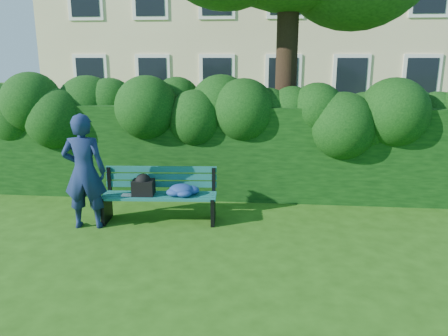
# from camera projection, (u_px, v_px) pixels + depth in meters

# --- Properties ---
(ground) EXTENTS (80.00, 80.00, 0.00)m
(ground) POSITION_uv_depth(u_px,v_px,m) (220.00, 237.00, 6.72)
(ground) COLOR #244F11
(ground) RESTS_ON ground
(hedge) EXTENTS (10.00, 1.00, 1.80)m
(hedge) POSITION_uv_depth(u_px,v_px,m) (232.00, 151.00, 8.62)
(hedge) COLOR black
(hedge) RESTS_ON ground
(park_bench) EXTENTS (1.93, 0.70, 0.89)m
(park_bench) POSITION_uv_depth(u_px,v_px,m) (162.00, 192.00, 7.29)
(park_bench) COLOR #115753
(park_bench) RESTS_ON ground
(man_reading) EXTENTS (0.73, 0.53, 1.86)m
(man_reading) POSITION_uv_depth(u_px,v_px,m) (84.00, 172.00, 6.92)
(man_reading) COLOR #16254F
(man_reading) RESTS_ON ground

